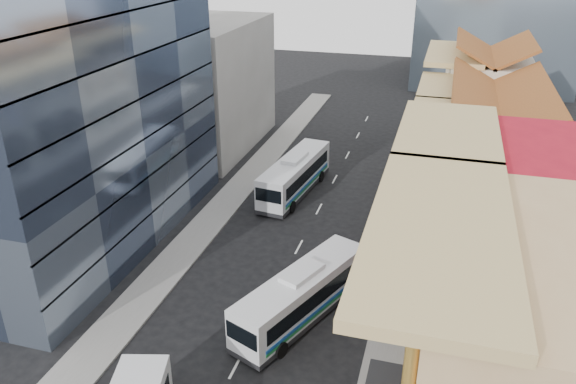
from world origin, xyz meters
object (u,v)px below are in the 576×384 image
(office_tower, at_px, (59,52))
(bus_right, at_px, (302,294))
(shophouse_tan, at_px, (515,368))
(bus_left_far, at_px, (295,174))

(office_tower, height_order, bus_right, office_tower)
(shophouse_tan, height_order, bus_right, shophouse_tan)
(bus_left_far, height_order, bus_right, bus_left_far)
(bus_right, bearing_deg, office_tower, -173.90)
(bus_left_far, distance_m, bus_right, 19.17)
(shophouse_tan, distance_m, bus_left_far, 31.95)
(bus_left_far, bearing_deg, shophouse_tan, -50.35)
(office_tower, distance_m, bus_left_far, 22.99)
(shophouse_tan, distance_m, bus_right, 14.83)
(shophouse_tan, distance_m, office_tower, 35.19)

